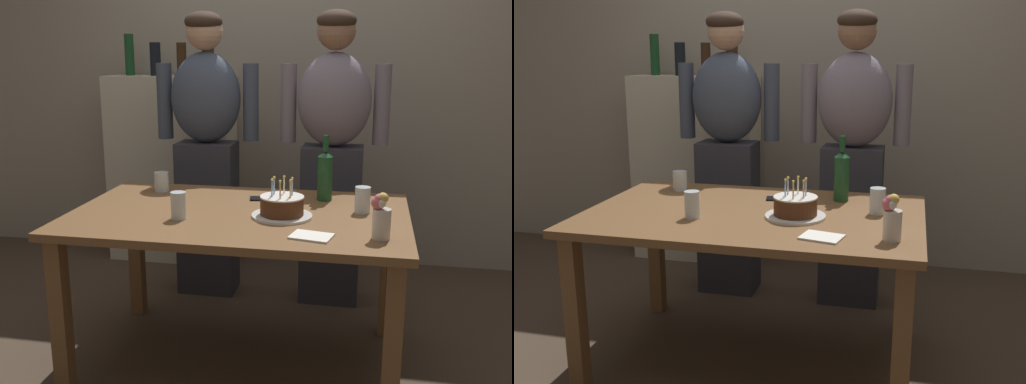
# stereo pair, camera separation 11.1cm
# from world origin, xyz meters

# --- Properties ---
(ground_plane) EXTENTS (10.00, 10.00, 0.00)m
(ground_plane) POSITION_xyz_m (0.00, 0.00, 0.00)
(ground_plane) COLOR #47382B
(back_wall) EXTENTS (5.20, 0.10, 2.60)m
(back_wall) POSITION_xyz_m (0.00, 1.55, 1.30)
(back_wall) COLOR #9E9384
(back_wall) RESTS_ON ground_plane
(dining_table) EXTENTS (1.50, 0.96, 0.74)m
(dining_table) POSITION_xyz_m (0.00, 0.00, 0.64)
(dining_table) COLOR brown
(dining_table) RESTS_ON ground_plane
(birthday_cake) EXTENTS (0.27, 0.27, 0.18)m
(birthday_cake) POSITION_xyz_m (0.20, -0.05, 0.78)
(birthday_cake) COLOR white
(birthday_cake) RESTS_ON dining_table
(water_glass_near) EXTENTS (0.07, 0.07, 0.10)m
(water_glass_near) POSITION_xyz_m (-0.48, 0.31, 0.79)
(water_glass_near) COLOR silver
(water_glass_near) RESTS_ON dining_table
(water_glass_far) EXTENTS (0.07, 0.07, 0.12)m
(water_glass_far) POSITION_xyz_m (-0.23, -0.16, 0.80)
(water_glass_far) COLOR silver
(water_glass_far) RESTS_ON dining_table
(water_glass_side) EXTENTS (0.07, 0.07, 0.12)m
(water_glass_side) POSITION_xyz_m (0.54, 0.09, 0.80)
(water_glass_side) COLOR silver
(water_glass_side) RESTS_ON dining_table
(wine_bottle) EXTENTS (0.07, 0.07, 0.31)m
(wine_bottle) POSITION_xyz_m (0.36, 0.29, 0.87)
(wine_bottle) COLOR #194723
(wine_bottle) RESTS_ON dining_table
(cell_phone) EXTENTS (0.16, 0.10, 0.01)m
(cell_phone) POSITION_xyz_m (0.07, 0.25, 0.74)
(cell_phone) COLOR black
(cell_phone) RESTS_ON dining_table
(napkin_stack) EXTENTS (0.18, 0.15, 0.01)m
(napkin_stack) POSITION_xyz_m (0.36, -0.30, 0.74)
(napkin_stack) COLOR white
(napkin_stack) RESTS_ON dining_table
(flower_vase) EXTENTS (0.08, 0.07, 0.18)m
(flower_vase) POSITION_xyz_m (0.62, -0.27, 0.83)
(flower_vase) COLOR silver
(flower_vase) RESTS_ON dining_table
(person_man_bearded) EXTENTS (0.61, 0.27, 1.66)m
(person_man_bearded) POSITION_xyz_m (-0.38, 0.81, 0.87)
(person_man_bearded) COLOR #33333D
(person_man_bearded) RESTS_ON ground_plane
(person_woman_cardigan) EXTENTS (0.61, 0.27, 1.66)m
(person_woman_cardigan) POSITION_xyz_m (0.36, 0.81, 0.87)
(person_woman_cardigan) COLOR #33333D
(person_woman_cardigan) RESTS_ON ground_plane
(shelf_cabinet) EXTENTS (0.86, 0.30, 1.55)m
(shelf_cabinet) POSITION_xyz_m (-0.78, 1.33, 0.65)
(shelf_cabinet) COLOR beige
(shelf_cabinet) RESTS_ON ground_plane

